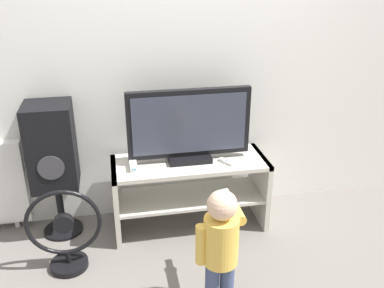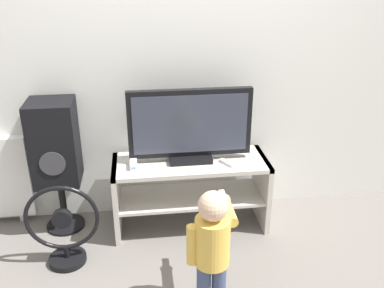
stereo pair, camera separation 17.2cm
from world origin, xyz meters
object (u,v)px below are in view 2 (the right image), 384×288
game_console (133,162)px  child (212,241)px  television (190,126)px  speaker_tower (55,146)px  remote_primary (227,163)px  floor_fan (63,229)px

game_console → child: bearing=-62.7°
television → game_console: 0.47m
speaker_tower → television: bearing=-4.5°
game_console → remote_primary: game_console is taller
game_console → floor_fan: bearing=-146.4°
child → floor_fan: child is taller
child → floor_fan: (-0.90, 0.51, -0.19)m
speaker_tower → game_console: bearing=-12.0°
floor_fan → game_console: bearing=33.6°
speaker_tower → floor_fan: speaker_tower is taller
child → television: bearing=91.0°
television → child: (0.02, -0.86, -0.35)m
speaker_tower → floor_fan: (0.07, -0.43, -0.41)m
television → child: size_ratio=1.13×
remote_primary → child: bearing=-107.4°
game_console → floor_fan: 0.64m
television → floor_fan: (-0.88, -0.35, -0.54)m
television → game_console: television is taller
television → remote_primary: 0.37m
game_console → speaker_tower: 0.56m
remote_primary → speaker_tower: (-1.20, 0.18, 0.12)m
remote_primary → floor_fan: floor_fan is taller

